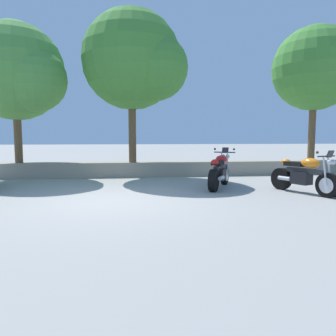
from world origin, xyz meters
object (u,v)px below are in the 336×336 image
at_px(leafy_tree_far_left, 19,73).
at_px(leafy_tree_mid_left, 136,62).
at_px(motorcycle_red_centre, 220,172).
at_px(leafy_tree_mid_right, 320,70).
at_px(motorcycle_orange_far_right, 304,175).

relative_size(leafy_tree_far_left, leafy_tree_mid_left, 0.91).
bearing_deg(motorcycle_red_centre, leafy_tree_far_left, 153.90).
height_order(motorcycle_red_centre, leafy_tree_far_left, leafy_tree_far_left).
distance_m(leafy_tree_mid_left, leafy_tree_mid_right, 7.47).
xyz_separation_m(motorcycle_orange_far_right, leafy_tree_mid_left, (-4.30, 4.07, 3.76)).
bearing_deg(motorcycle_red_centre, leafy_tree_mid_right, 32.70).
xyz_separation_m(leafy_tree_far_left, leafy_tree_mid_left, (4.22, -0.36, 0.45)).
xyz_separation_m(leafy_tree_far_left, leafy_tree_mid_right, (11.67, 0.06, 0.43)).
xyz_separation_m(leafy_tree_mid_left, leafy_tree_mid_right, (7.45, 0.41, -0.02)).
distance_m(motorcycle_orange_far_right, leafy_tree_mid_left, 7.01).
relative_size(leafy_tree_mid_left, leafy_tree_mid_right, 1.03).
bearing_deg(motorcycle_red_centre, leafy_tree_mid_left, 129.42).
height_order(motorcycle_orange_far_right, leafy_tree_far_left, leafy_tree_far_left).
height_order(motorcycle_red_centre, leafy_tree_mid_right, leafy_tree_mid_right).
bearing_deg(leafy_tree_mid_left, motorcycle_orange_far_right, -43.45).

